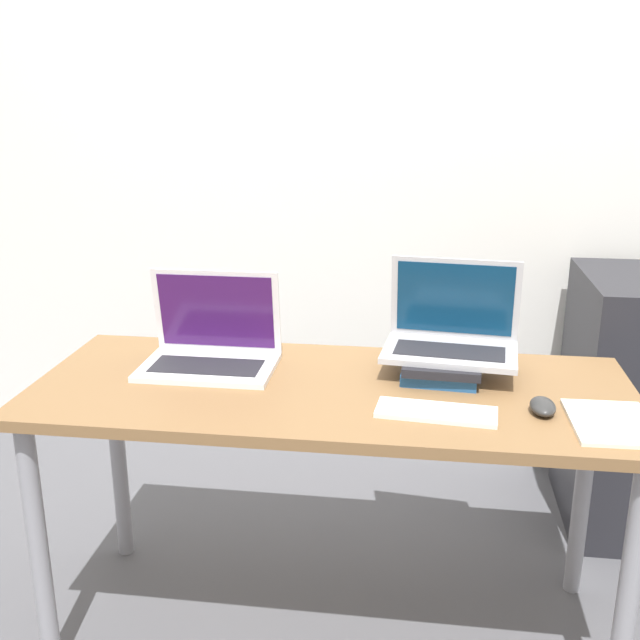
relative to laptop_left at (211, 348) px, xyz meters
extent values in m
cube|color=silver|center=(0.35, 0.98, 0.55)|extent=(8.00, 0.05, 2.70)
cube|color=brown|center=(0.35, -0.10, -0.07)|extent=(1.58, 0.64, 0.03)
cylinder|color=gray|center=(-0.37, -0.37, -0.44)|extent=(0.05, 0.05, 0.72)
cylinder|color=gray|center=(1.08, -0.37, -0.44)|extent=(0.05, 0.05, 0.72)
cylinder|color=gray|center=(-0.37, 0.16, -0.44)|extent=(0.05, 0.05, 0.72)
cylinder|color=gray|center=(1.08, 0.16, -0.44)|extent=(0.05, 0.05, 0.72)
cube|color=silver|center=(0.00, -0.03, -0.04)|extent=(0.37, 0.25, 0.02)
cube|color=#232328|center=(0.00, -0.05, -0.04)|extent=(0.30, 0.13, 0.00)
cube|color=silver|center=(0.00, 0.07, 0.09)|extent=(0.37, 0.04, 0.25)
cube|color=#381451|center=(0.00, 0.07, 0.09)|extent=(0.33, 0.03, 0.22)
cube|color=#235693|center=(0.64, 0.01, -0.04)|extent=(0.21, 0.23, 0.03)
cube|color=black|center=(0.64, 0.02, -0.01)|extent=(0.22, 0.28, 0.02)
cube|color=#B2B2B7|center=(0.66, 0.02, 0.01)|extent=(0.38, 0.27, 0.02)
cube|color=#232328|center=(0.66, 0.01, 0.02)|extent=(0.30, 0.15, 0.00)
cube|color=#B2B2B7|center=(0.67, 0.13, 0.13)|extent=(0.36, 0.07, 0.23)
cube|color=#0A2D4C|center=(0.67, 0.12, 0.13)|extent=(0.32, 0.05, 0.20)
cube|color=white|center=(0.62, -0.25, -0.05)|extent=(0.30, 0.13, 0.01)
cube|color=silver|center=(0.62, -0.25, -0.04)|extent=(0.27, 0.11, 0.00)
ellipsoid|color=#2D2D2D|center=(0.88, -0.20, -0.04)|extent=(0.06, 0.10, 0.03)
cube|color=white|center=(1.03, -0.25, -0.05)|extent=(0.19, 0.25, 0.01)
camera|label=1|loc=(0.57, -1.92, 0.70)|focal=42.00mm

